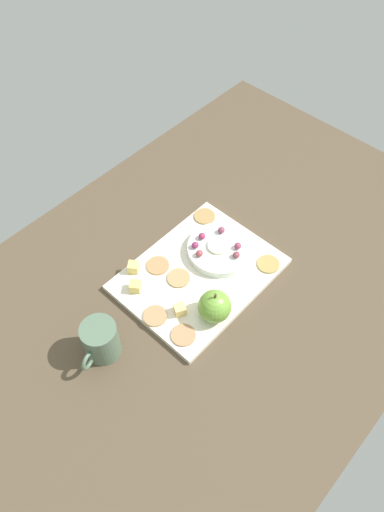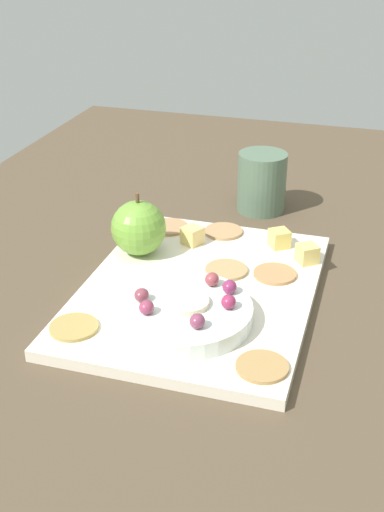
# 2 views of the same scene
# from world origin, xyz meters

# --- Properties ---
(table) EXTENTS (1.40, 0.88, 0.04)m
(table) POSITION_xyz_m (0.00, 0.00, 0.02)
(table) COLOR brown
(table) RESTS_ON ground
(platter) EXTENTS (0.35, 0.27, 0.01)m
(platter) POSITION_xyz_m (0.04, 0.03, 0.05)
(platter) COLOR #EEE5D0
(platter) RESTS_ON table
(serving_dish) EXTENTS (0.15, 0.15, 0.02)m
(serving_dish) POSITION_xyz_m (0.11, 0.03, 0.06)
(serving_dish) COLOR white
(serving_dish) RESTS_ON platter
(apple_whole) EXTENTS (0.07, 0.07, 0.07)m
(apple_whole) POSITION_xyz_m (-0.02, -0.07, 0.09)
(apple_whole) COLOR #6DA338
(apple_whole) RESTS_ON platter
(apple_stem) EXTENTS (0.00, 0.01, 0.01)m
(apple_stem) POSITION_xyz_m (-0.02, -0.07, 0.13)
(apple_stem) COLOR brown
(apple_stem) RESTS_ON apple_whole
(cheese_cube_0) EXTENTS (0.03, 0.03, 0.02)m
(cheese_cube_0) POSITION_xyz_m (-0.06, 0.14, 0.07)
(cheese_cube_0) COLOR #EBD170
(cheese_cube_0) RESTS_ON platter
(cheese_cube_1) EXTENTS (0.03, 0.03, 0.02)m
(cheese_cube_1) POSITION_xyz_m (-0.07, -0.01, 0.07)
(cheese_cube_1) COLOR #F3CF78
(cheese_cube_1) RESTS_ON platter
(cheese_cube_2) EXTENTS (0.03, 0.03, 0.02)m
(cheese_cube_2) POSITION_xyz_m (-0.09, 0.10, 0.07)
(cheese_cube_2) COLOR #ECD368
(cheese_cube_2) RESTS_ON platter
(cracker_0) EXTENTS (0.05, 0.05, 0.00)m
(cracker_0) POSITION_xyz_m (-0.10, -0.06, 0.06)
(cracker_0) COLOR tan
(cracker_0) RESTS_ON platter
(cracker_1) EXTENTS (0.05, 0.05, 0.00)m
(cracker_1) POSITION_xyz_m (-0.01, 0.05, 0.06)
(cracker_1) COLOR tan
(cracker_1) RESTS_ON platter
(cracker_2) EXTENTS (0.05, 0.05, 0.00)m
(cracker_2) POSITION_xyz_m (-0.02, 0.11, 0.06)
(cracker_2) COLOR tan
(cracker_2) RESTS_ON platter
(cracker_3) EXTENTS (0.05, 0.05, 0.00)m
(cracker_3) POSITION_xyz_m (0.17, 0.13, 0.06)
(cracker_3) COLOR #A8824D
(cracker_3) RESTS_ON platter
(cracker_4) EXTENTS (0.05, 0.05, 0.00)m
(cracker_4) POSITION_xyz_m (-0.11, 0.02, 0.06)
(cracker_4) COLOR tan
(cracker_4) RESTS_ON platter
(cracker_5) EXTENTS (0.05, 0.05, 0.00)m
(cracker_5) POSITION_xyz_m (0.16, -0.07, 0.06)
(cracker_5) COLOR #AB904D
(cracker_5) RESTS_ON platter
(grape_0) EXTENTS (0.02, 0.02, 0.02)m
(grape_0) POSITION_xyz_m (0.07, 0.07, 0.08)
(grape_0) COLOR #862A57
(grape_0) RESTS_ON serving_dish
(grape_1) EXTENTS (0.02, 0.02, 0.02)m
(grape_1) POSITION_xyz_m (0.15, 0.06, 0.08)
(grape_1) COLOR #823956
(grape_1) RESTS_ON serving_dish
(grape_2) EXTENTS (0.02, 0.02, 0.02)m
(grape_2) POSITION_xyz_m (0.10, 0.08, 0.08)
(grape_2) COLOR #952A51
(grape_2) RESTS_ON serving_dish
(grape_3) EXTENTS (0.02, 0.02, 0.01)m
(grape_3) POSITION_xyz_m (0.11, -0.01, 0.08)
(grape_3) COLOR brown
(grape_3) RESTS_ON serving_dish
(grape_4) EXTENTS (0.02, 0.02, 0.01)m
(grape_4) POSITION_xyz_m (0.14, -0.00, 0.08)
(grape_4) COLOR #903755
(grape_4) RESTS_ON serving_dish
(grape_5) EXTENTS (0.02, 0.02, 0.02)m
(grape_5) POSITION_xyz_m (0.06, 0.05, 0.08)
(grape_5) COLOR #953E46
(grape_5) RESTS_ON serving_dish
(apple_slice_0) EXTENTS (0.05, 0.05, 0.01)m
(apple_slice_0) POSITION_xyz_m (0.11, 0.04, 0.08)
(apple_slice_0) COLOR beige
(apple_slice_0) RESTS_ON serving_dish
(cup) EXTENTS (0.10, 0.07, 0.09)m
(cup) POSITION_xyz_m (-0.24, 0.05, 0.09)
(cup) COLOR #536D56
(cup) RESTS_ON table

